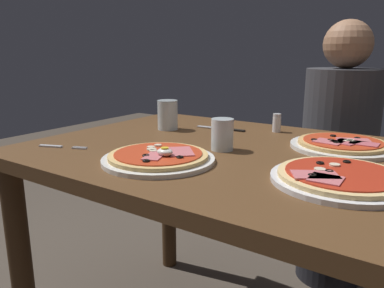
# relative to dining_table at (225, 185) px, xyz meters

# --- Properties ---
(dining_table) EXTENTS (1.17, 0.89, 0.76)m
(dining_table) POSITION_rel_dining_table_xyz_m (0.00, 0.00, 0.00)
(dining_table) COLOR brown
(dining_table) RESTS_ON ground
(pizza_foreground) EXTENTS (0.30, 0.30, 0.05)m
(pizza_foreground) POSITION_rel_dining_table_xyz_m (-0.08, -0.23, 0.13)
(pizza_foreground) COLOR white
(pizza_foreground) RESTS_ON dining_table
(pizza_across_left) EXTENTS (0.31, 0.31, 0.03)m
(pizza_across_left) POSITION_rel_dining_table_xyz_m (0.29, 0.20, 0.13)
(pizza_across_left) COLOR white
(pizza_across_left) RESTS_ON dining_table
(pizza_across_right) EXTENTS (0.31, 0.31, 0.03)m
(pizza_across_right) POSITION_rel_dining_table_xyz_m (0.36, -0.13, 0.13)
(pizza_across_right) COLOR white
(pizza_across_right) RESTS_ON dining_table
(water_glass_near) EXTENTS (0.08, 0.08, 0.11)m
(water_glass_near) POSITION_rel_dining_table_xyz_m (-0.32, 0.13, 0.16)
(water_glass_near) COLOR silver
(water_glass_near) RESTS_ON dining_table
(water_glass_far) EXTENTS (0.07, 0.07, 0.09)m
(water_glass_far) POSITION_rel_dining_table_xyz_m (-0.00, -0.02, 0.16)
(water_glass_far) COLOR silver
(water_glass_far) RESTS_ON dining_table
(fork) EXTENTS (0.15, 0.07, 0.00)m
(fork) POSITION_rel_dining_table_xyz_m (-0.43, -0.28, 0.12)
(fork) COLOR silver
(fork) RESTS_ON dining_table
(knife) EXTENTS (0.20, 0.03, 0.01)m
(knife) POSITION_rel_dining_table_xyz_m (-0.15, 0.25, 0.12)
(knife) COLOR silver
(knife) RESTS_ON dining_table
(salt_shaker) EXTENTS (0.03, 0.03, 0.07)m
(salt_shaker) POSITION_rel_dining_table_xyz_m (0.03, 0.32, 0.15)
(salt_shaker) COLOR white
(salt_shaker) RESTS_ON dining_table
(diner_person) EXTENTS (0.32, 0.32, 1.18)m
(diner_person) POSITION_rel_dining_table_xyz_m (0.16, 0.73, -0.09)
(diner_person) COLOR black
(diner_person) RESTS_ON ground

